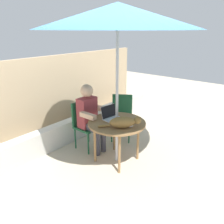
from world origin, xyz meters
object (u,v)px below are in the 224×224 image
patio_table (117,126)px  cat (124,122)px  chair_empty (122,113)px  laptop (111,115)px  chair_occupied (84,121)px  person_seated (90,115)px  potted_plant_near_fence (87,109)px  patio_umbrella (118,16)px

patio_table → cat: size_ratio=1.83×
chair_empty → laptop: laptop is taller
chair_empty → cat: (-0.85, -0.68, 0.27)m
patio_table → cat: cat is taller
chair_occupied → cat: (-0.09, -0.97, 0.27)m
chair_occupied → person_seated: person_seated is taller
cat → person_seated: bearing=83.9°
chair_occupied → potted_plant_near_fence: chair_occupied is taller
chair_occupied → person_seated: (0.00, -0.16, 0.17)m
chair_occupied → laptop: size_ratio=2.67×
patio_umbrella → person_seated: size_ratio=2.00×
person_seated → chair_occupied: bearing=90.0°
patio_table → potted_plant_near_fence: patio_table is taller
patio_table → potted_plant_near_fence: size_ratio=1.63×
patio_umbrella → chair_empty: 1.97m
patio_umbrella → person_seated: bearing=90.0°
chair_empty → laptop: size_ratio=2.67×
patio_umbrella → chair_empty: (0.76, 0.47, -1.76)m
chair_empty → potted_plant_near_fence: bearing=83.6°
potted_plant_near_fence → laptop: bearing=-120.0°
chair_occupied → cat: 1.01m
chair_occupied → laptop: 0.64m
patio_table → person_seated: 0.60m
chair_occupied → person_seated: size_ratio=0.72×
patio_table → laptop: bearing=72.0°
chair_empty → person_seated: bearing=170.2°
chair_occupied → potted_plant_near_fence: bearing=43.9°
patio_table → chair_occupied: size_ratio=1.05×
laptop → chair_empty: bearing=23.0°
chair_occupied → chair_empty: size_ratio=1.00×
patio_table → chair_empty: chair_empty is taller
patio_table → chair_empty: (0.76, 0.47, -0.12)m
patio_table → person_seated: person_seated is taller
chair_empty → person_seated: person_seated is taller
chair_empty → person_seated: size_ratio=0.72×
person_seated → cat: bearing=-96.1°
patio_umbrella → chair_empty: patio_umbrella is taller
chair_empty → chair_occupied: bearing=159.2°
patio_umbrella → potted_plant_near_fence: patio_umbrella is taller
potted_plant_near_fence → person_seated: bearing=-131.3°
patio_umbrella → person_seated: 1.70m
chair_occupied → laptop: (0.06, -0.59, 0.25)m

